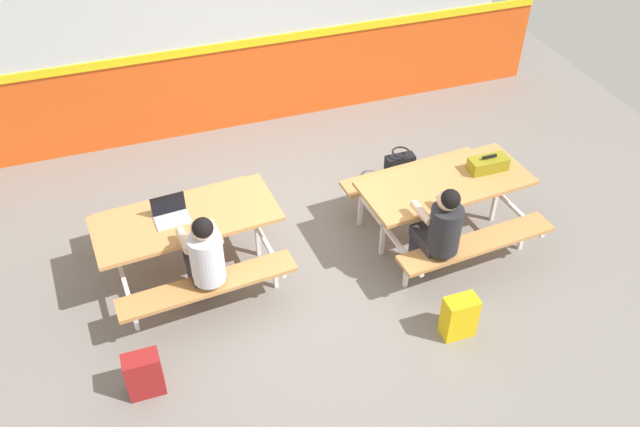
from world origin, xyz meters
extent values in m
cube|color=gray|center=(0.00, 0.00, -0.01)|extent=(10.00, 10.00, 0.02)
cube|color=#E55119|center=(0.00, 2.75, 0.55)|extent=(8.00, 0.12, 1.10)
cube|color=yellow|center=(0.00, 2.68, 1.15)|extent=(8.00, 0.03, 0.10)
cube|color=tan|center=(-1.29, 0.15, 0.72)|extent=(1.79, 0.89, 0.04)
cube|color=tan|center=(-1.24, -0.48, 0.43)|extent=(1.66, 0.41, 0.04)
cube|color=tan|center=(-1.34, 0.78, 0.43)|extent=(1.66, 0.41, 0.04)
cube|color=white|center=(-1.97, 0.09, 0.35)|extent=(0.04, 0.04, 0.70)
cube|color=white|center=(-1.97, 0.09, 0.39)|extent=(0.17, 1.55, 0.04)
cube|color=white|center=(-1.93, -0.41, 0.21)|extent=(0.04, 0.04, 0.41)
cube|color=white|center=(-2.01, 0.60, 0.21)|extent=(0.04, 0.04, 0.41)
cube|color=white|center=(-0.61, 0.20, 0.35)|extent=(0.04, 0.04, 0.70)
cube|color=white|center=(-0.61, 0.20, 0.39)|extent=(0.17, 1.55, 0.04)
cube|color=white|center=(-0.56, -0.30, 0.21)|extent=(0.04, 0.04, 0.41)
cube|color=white|center=(-0.65, 0.71, 0.21)|extent=(0.04, 0.04, 0.41)
cube|color=tan|center=(1.29, -0.14, 0.72)|extent=(1.79, 0.89, 0.04)
cube|color=tan|center=(1.34, -0.77, 0.43)|extent=(1.66, 0.41, 0.04)
cube|color=tan|center=(1.24, 0.49, 0.43)|extent=(1.66, 0.41, 0.04)
cube|color=white|center=(0.61, -0.20, 0.35)|extent=(0.04, 0.04, 0.70)
cube|color=white|center=(0.61, -0.20, 0.39)|extent=(0.17, 1.55, 0.04)
cube|color=white|center=(0.65, -0.70, 0.21)|extent=(0.04, 0.04, 0.41)
cube|color=white|center=(0.56, 0.31, 0.21)|extent=(0.04, 0.04, 0.41)
cube|color=white|center=(1.97, -0.08, 0.35)|extent=(0.04, 0.04, 0.70)
cube|color=white|center=(1.97, -0.08, 0.39)|extent=(0.17, 1.55, 0.04)
cube|color=white|center=(2.01, -0.59, 0.21)|extent=(0.04, 0.04, 0.41)
cube|color=white|center=(1.93, 0.42, 0.21)|extent=(0.04, 0.04, 0.41)
cylinder|color=#2D2D38|center=(-1.33, -0.17, 0.23)|extent=(0.11, 0.11, 0.45)
cylinder|color=#2D2D38|center=(-1.15, -0.15, 0.23)|extent=(0.11, 0.11, 0.45)
cube|color=#2D2D38|center=(-1.23, -0.31, 0.51)|extent=(0.33, 0.40, 0.12)
cylinder|color=silver|center=(-1.21, -0.48, 0.75)|extent=(0.30, 0.30, 0.48)
cylinder|color=beige|center=(-1.37, -0.29, 0.85)|extent=(0.10, 0.31, 0.08)
cylinder|color=beige|center=(-1.09, -0.27, 0.85)|extent=(0.10, 0.31, 0.08)
sphere|color=beige|center=(-1.21, -0.46, 1.08)|extent=(0.20, 0.20, 0.20)
sphere|color=black|center=(-1.21, -0.49, 1.11)|extent=(0.18, 0.18, 0.18)
cylinder|color=#2D2D38|center=(0.82, -0.49, 0.23)|extent=(0.11, 0.11, 0.45)
cylinder|color=#2D2D38|center=(1.00, -0.48, 0.23)|extent=(0.11, 0.11, 0.45)
cube|color=#2D2D38|center=(0.92, -0.64, 0.51)|extent=(0.33, 0.40, 0.12)
cylinder|color=#26262B|center=(0.94, -0.81, 0.75)|extent=(0.30, 0.30, 0.48)
cylinder|color=beige|center=(0.78, -0.62, 0.85)|extent=(0.10, 0.31, 0.08)
cylinder|color=beige|center=(1.06, -0.60, 0.85)|extent=(0.10, 0.31, 0.08)
sphere|color=beige|center=(0.94, -0.79, 1.08)|extent=(0.20, 0.20, 0.20)
sphere|color=black|center=(0.94, -0.82, 1.11)|extent=(0.18, 0.18, 0.18)
cube|color=silver|center=(-1.41, 0.14, 0.75)|extent=(0.34, 0.25, 0.01)
cube|color=black|center=(-1.42, 0.24, 0.86)|extent=(0.32, 0.03, 0.21)
cube|color=olive|center=(1.78, -0.10, 0.81)|extent=(0.40, 0.18, 0.14)
cube|color=black|center=(1.78, -0.10, 0.91)|extent=(0.16, 0.02, 0.02)
cube|color=maroon|center=(-1.93, -1.12, 0.22)|extent=(0.30, 0.18, 0.44)
cube|color=maroon|center=(-1.93, -1.01, 0.15)|extent=(0.21, 0.04, 0.19)
cube|color=black|center=(1.29, 0.89, 0.18)|extent=(0.34, 0.14, 0.36)
torus|color=black|center=(1.29, 0.89, 0.42)|extent=(0.21, 0.21, 0.02)
cube|color=yellow|center=(0.85, -1.40, 0.22)|extent=(0.30, 0.18, 0.44)
cube|color=yellow|center=(0.85, -1.29, 0.15)|extent=(0.21, 0.04, 0.19)
camera|label=1|loc=(-1.64, -4.80, 4.81)|focal=37.56mm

